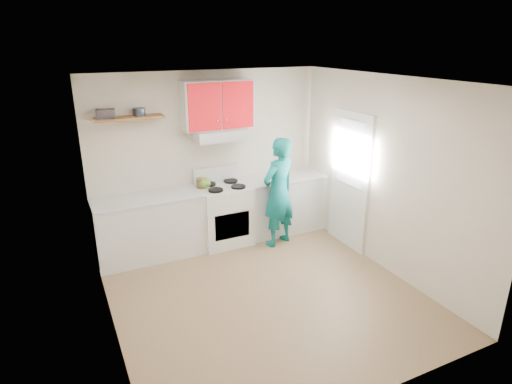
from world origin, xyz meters
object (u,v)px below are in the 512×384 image
stove (224,215)px  crock (201,184)px  tin (139,112)px  kettle (205,183)px  person (278,192)px

stove → crock: bearing=164.9°
tin → kettle: (0.84, -0.15, -1.09)m
kettle → person: (1.00, -0.46, -0.16)m
stove → crock: size_ratio=5.60×
tin → crock: 1.36m
stove → crock: (-0.32, 0.09, 0.52)m
crock → person: person is taller
tin → stove: bearing=-10.2°
stove → person: (0.73, -0.41, 0.38)m
tin → kettle: tin is taller
kettle → tin: bearing=169.1°
kettle → crock: (-0.05, 0.03, -0.02)m
stove → crock: crock is taller
stove → person: person is taller
kettle → crock: kettle is taller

